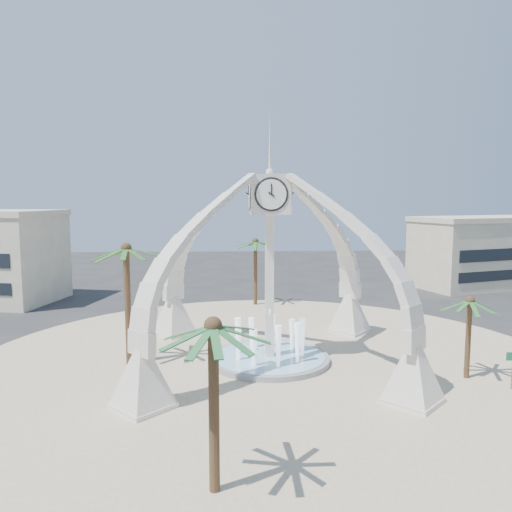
{
  "coord_description": "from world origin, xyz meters",
  "views": [
    {
      "loc": [
        -2.49,
        -31.99,
        10.8
      ],
      "look_at": [
        -0.78,
        2.0,
        6.87
      ],
      "focal_mm": 35.0,
      "sensor_mm": 36.0,
      "label": 1
    }
  ],
  "objects_px": {
    "palm_west": "(126,250)",
    "palm_south": "(213,328)",
    "palm_north": "(255,242)",
    "clock_tower": "(270,265)",
    "fountain": "(269,358)",
    "palm_east": "(470,302)"
  },
  "relations": [
    {
      "from": "palm_west",
      "to": "palm_south",
      "type": "bearing_deg",
      "value": -67.53
    },
    {
      "from": "palm_north",
      "to": "palm_south",
      "type": "xyz_separation_m",
      "value": [
        -3.1,
        -32.53,
        -0.23
      ]
    },
    {
      "from": "palm_south",
      "to": "palm_north",
      "type": "bearing_deg",
      "value": 84.55
    },
    {
      "from": "clock_tower",
      "to": "fountain",
      "type": "relative_size",
      "value": 2.24
    },
    {
      "from": "palm_west",
      "to": "palm_south",
      "type": "distance_m",
      "value": 15.82
    },
    {
      "from": "palm_north",
      "to": "fountain",
      "type": "bearing_deg",
      "value": -89.86
    },
    {
      "from": "clock_tower",
      "to": "palm_north",
      "type": "bearing_deg",
      "value": 90.14
    },
    {
      "from": "palm_east",
      "to": "palm_north",
      "type": "height_order",
      "value": "palm_north"
    },
    {
      "from": "palm_east",
      "to": "palm_west",
      "type": "relative_size",
      "value": 0.64
    },
    {
      "from": "clock_tower",
      "to": "palm_north",
      "type": "distance_m",
      "value": 17.9
    },
    {
      "from": "palm_east",
      "to": "palm_west",
      "type": "distance_m",
      "value": 21.3
    },
    {
      "from": "clock_tower",
      "to": "palm_north",
      "type": "relative_size",
      "value": 2.46
    },
    {
      "from": "fountain",
      "to": "palm_north",
      "type": "bearing_deg",
      "value": 90.14
    },
    {
      "from": "clock_tower",
      "to": "palm_east",
      "type": "xyz_separation_m",
      "value": [
        11.64,
        -3.65,
        -1.77
      ]
    },
    {
      "from": "palm_west",
      "to": "palm_north",
      "type": "bearing_deg",
      "value": 63.07
    },
    {
      "from": "fountain",
      "to": "palm_north",
      "type": "xyz_separation_m",
      "value": [
        -0.04,
        17.9,
        6.14
      ]
    },
    {
      "from": "palm_east",
      "to": "palm_south",
      "type": "height_order",
      "value": "palm_south"
    },
    {
      "from": "clock_tower",
      "to": "palm_east",
      "type": "distance_m",
      "value": 12.33
    },
    {
      "from": "palm_east",
      "to": "palm_south",
      "type": "distance_m",
      "value": 18.47
    },
    {
      "from": "clock_tower",
      "to": "palm_south",
      "type": "xyz_separation_m",
      "value": [
        -3.14,
        -14.62,
        -0.29
      ]
    },
    {
      "from": "palm_west",
      "to": "palm_east",
      "type": "bearing_deg",
      "value": -9.8
    },
    {
      "from": "palm_north",
      "to": "palm_west",
      "type": "bearing_deg",
      "value": -116.93
    }
  ]
}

